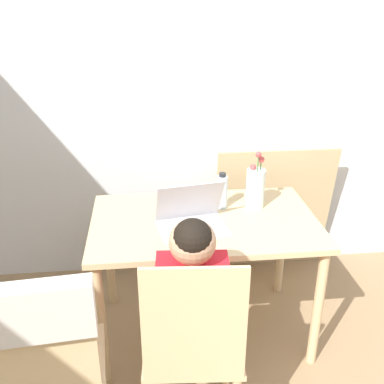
{
  "coord_description": "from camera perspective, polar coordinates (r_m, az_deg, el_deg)",
  "views": [
    {
      "loc": [
        -0.58,
        -0.53,
        1.79
      ],
      "look_at": [
        -0.36,
        1.47,
        0.89
      ],
      "focal_mm": 42.0,
      "sensor_mm": 36.0,
      "label": 1
    }
  ],
  "objects": [
    {
      "name": "wall_back",
      "position": [
        2.86,
        5.75,
        13.11
      ],
      "size": [
        6.4,
        0.05,
        2.5
      ],
      "color": "silver",
      "rests_on": "ground_plane"
    },
    {
      "name": "dining_table",
      "position": [
        2.37,
        1.56,
        -5.44
      ],
      "size": [
        1.17,
        0.73,
        0.71
      ],
      "color": "#D6B784",
      "rests_on": "ground_plane"
    },
    {
      "name": "chair_occupied",
      "position": [
        1.9,
        0.12,
        -19.25
      ],
      "size": [
        0.43,
        0.43,
        0.95
      ],
      "rotation": [
        0.0,
        0.0,
        3.06
      ],
      "color": "#D6B784",
      "rests_on": "ground_plane"
    },
    {
      "name": "chair_spare",
      "position": [
        1.75,
        -18.3,
        -18.47
      ],
      "size": [
        0.43,
        0.46,
        0.96
      ],
      "rotation": [
        0.0,
        0.0,
        3.23
      ],
      "color": "#D6B784",
      "rests_on": "ground_plane"
    },
    {
      "name": "person_seated",
      "position": [
        1.89,
        0.0,
        -12.91
      ],
      "size": [
        0.32,
        0.44,
        1.03
      ],
      "rotation": [
        0.0,
        0.0,
        3.06
      ],
      "color": "red",
      "rests_on": "ground_plane"
    },
    {
      "name": "laptop",
      "position": [
        2.24,
        -0.07,
        -3.18
      ],
      "size": [
        0.37,
        0.3,
        0.23
      ],
      "rotation": [
        0.0,
        0.0,
        0.17
      ],
      "color": "#B2B2B7",
      "rests_on": "dining_table"
    },
    {
      "name": "flower_vase",
      "position": [
        2.44,
        8.09,
        0.61
      ],
      "size": [
        0.1,
        0.1,
        0.33
      ],
      "color": "silver",
      "rests_on": "dining_table"
    },
    {
      "name": "water_bottle",
      "position": [
        2.43,
        3.84,
        0.07
      ],
      "size": [
        0.06,
        0.06,
        0.2
      ],
      "color": "silver",
      "rests_on": "dining_table"
    },
    {
      "name": "cardboard_panel",
      "position": [
        3.07,
        10.23,
        -2.31
      ],
      "size": [
        0.79,
        0.14,
        0.89
      ],
      "color": "tan",
      "rests_on": "ground_plane"
    }
  ]
}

